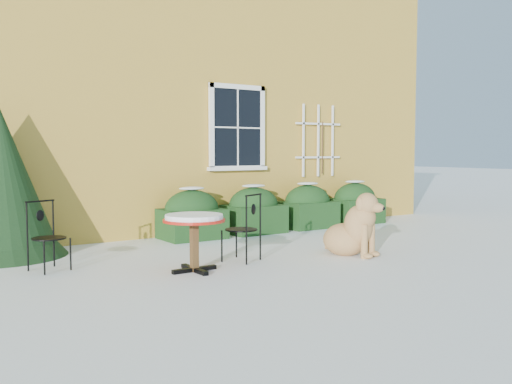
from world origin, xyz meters
TOP-DOWN VIEW (x-y plane):
  - ground at (0.00, 0.00)m, footprint 80.00×80.00m
  - house at (0.00, 7.00)m, footprint 12.40×8.40m
  - hedge_row at (1.65, 2.55)m, footprint 4.95×0.80m
  - evergreen_shrub at (-3.39, 2.61)m, footprint 1.86×1.86m
  - bistro_table at (-1.56, 0.11)m, footprint 0.79×0.79m
  - patio_chair_near at (-0.66, 0.32)m, footprint 0.56×0.56m
  - patio_chair_far at (-3.08, 1.24)m, footprint 0.50×0.50m
  - dog at (0.90, -0.22)m, footprint 0.77×1.07m

SIDE VIEW (x-z plane):
  - ground at x=0.00m, z-range 0.00..0.00m
  - dog at x=0.90m, z-range -0.09..0.86m
  - hedge_row at x=1.65m, z-range -0.05..0.86m
  - patio_chair_far at x=-3.08m, z-range 0.00..0.90m
  - patio_chair_near at x=-0.66m, z-range 0.00..0.94m
  - bistro_table at x=-1.56m, z-range 0.24..0.98m
  - evergreen_shrub at x=-3.39m, z-range -0.22..2.04m
  - house at x=0.00m, z-range 0.02..6.42m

